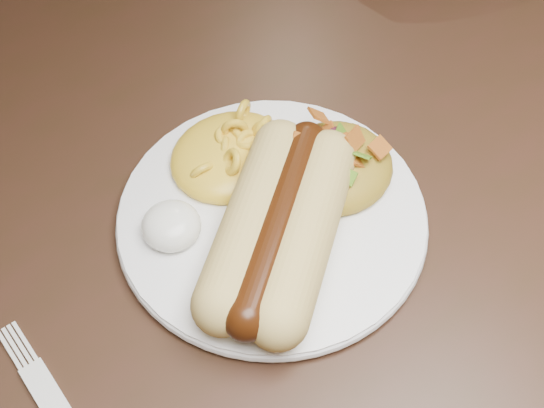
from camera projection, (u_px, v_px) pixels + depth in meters
table at (195, 153)px, 0.68m from camera, size 1.60×0.90×0.75m
plate at (272, 217)px, 0.52m from camera, size 0.28×0.28×0.01m
hotdog at (279, 226)px, 0.48m from camera, size 0.13×0.14×0.04m
mac_and_cheese at (230, 144)px, 0.53m from camera, size 0.09×0.08×0.03m
sour_cream at (171, 222)px, 0.49m from camera, size 0.04×0.04×0.02m
taco_salad at (335, 159)px, 0.52m from camera, size 0.08×0.08×0.04m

